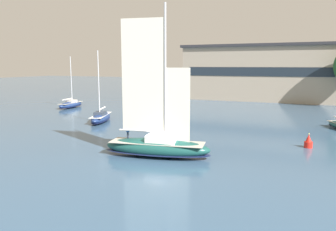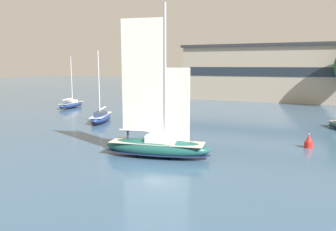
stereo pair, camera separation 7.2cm
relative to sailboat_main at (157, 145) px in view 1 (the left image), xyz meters
The scene contains 6 objects.
ground_plane 1.23m from the sailboat_main, 169.18° to the right, with size 400.00×400.00×0.00m, color #385675.
waterfront_building 64.31m from the sailboat_main, 88.30° to the left, with size 41.99×15.44×15.15m.
sailboat_main is the anchor object (origin of this frame).
sailboat_moored_near_marina 45.34m from the sailboat_main, 140.81° to the left, with size 3.25×8.62×11.58m.
sailboat_moored_mid_channel 23.94m from the sailboat_main, 138.89° to the left, with size 5.27×9.08×12.06m.
channel_buoy 18.16m from the sailboat_main, 34.90° to the left, with size 0.96×0.96×1.75m.
Camera 1 is at (14.43, -30.81, 9.71)m, focal length 35.00 mm.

